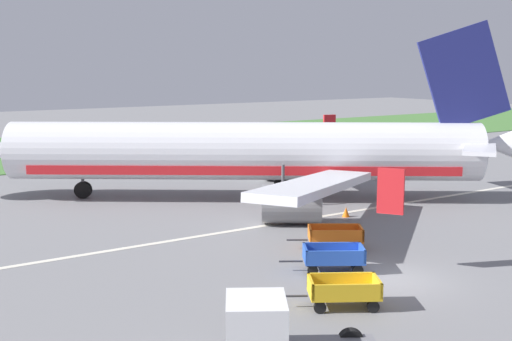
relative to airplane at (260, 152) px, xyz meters
name	(u,v)px	position (x,y,z in m)	size (l,w,h in m)	color
ground_plane	(390,279)	(-4.44, -16.22, -3.05)	(220.00, 220.00, 0.00)	slate
grass_strip	(46,149)	(-4.44, 32.89, -3.02)	(220.00, 28.00, 0.06)	#477A38
apron_stripe	(254,227)	(-4.44, -6.09, -3.05)	(120.00, 0.36, 0.01)	silver
airplane	(260,152)	(0.00, 0.00, 0.00)	(32.81, 28.40, 11.34)	silver
baggage_cart_nearest	(344,291)	(-8.11, -17.56, -2.45)	(3.43, 2.48, 1.07)	gold
baggage_cart_second_in_row	(333,257)	(-5.74, -14.17, -2.45)	(3.40, 2.51, 1.07)	#234CB2
baggage_cart_third_in_row	(335,237)	(-3.49, -11.63, -2.45)	(3.38, 2.56, 1.07)	orange
service_truck_beside_carts	(273,332)	(-12.97, -20.14, -1.95)	(4.72, 3.90, 2.10)	slate
traffic_cone_near_plane	(346,212)	(1.34, -6.89, -2.77)	(0.43, 0.43, 0.56)	orange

